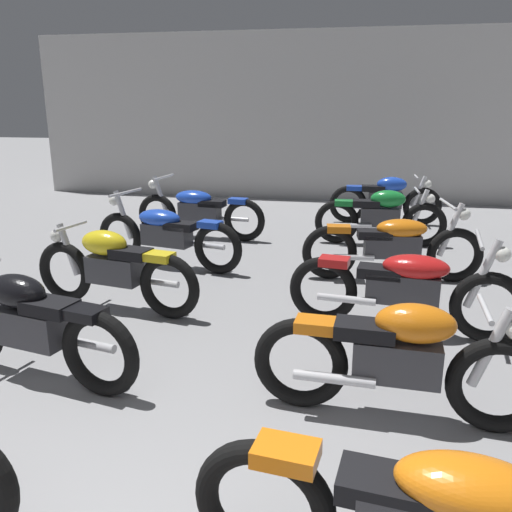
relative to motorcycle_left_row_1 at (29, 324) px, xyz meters
name	(u,v)px	position (x,y,z in m)	size (l,w,h in m)	color
back_wall	(316,117)	(1.41, 8.69, 1.34)	(12.83, 0.24, 3.60)	#BCBAB7
motorcycle_left_row_1	(29,324)	(0.00, 0.00, 0.00)	(1.95, 0.59, 0.88)	black
motorcycle_left_row_2	(113,267)	(-0.02, 1.49, 0.00)	(1.96, 0.57, 0.88)	black
motorcycle_left_row_3	(166,233)	(-0.02, 3.05, -0.01)	(2.14, 0.75, 0.97)	black
motorcycle_left_row_4	(199,210)	(-0.06, 4.66, -0.01)	(2.17, 0.68, 0.97)	black
motorcycle_right_row_1	(398,358)	(2.76, -0.04, 0.00)	(1.97, 0.48, 0.88)	black
motorcycle_right_row_2	(404,287)	(2.90, 1.47, -0.01)	(2.17, 0.68, 0.97)	black
motorcycle_right_row_3	(393,244)	(2.88, 3.04, -0.01)	(2.17, 0.68, 0.97)	black
motorcycle_right_row_4	(381,215)	(2.78, 4.75, 0.00)	(1.97, 0.48, 0.88)	black
motorcycle_right_row_5	(386,199)	(2.91, 6.29, 0.00)	(1.97, 0.48, 0.88)	black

